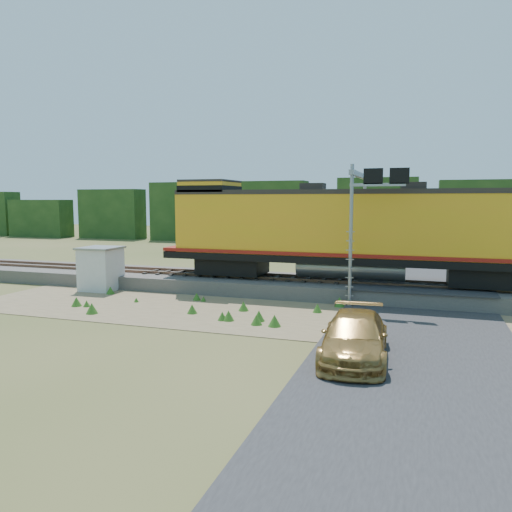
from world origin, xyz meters
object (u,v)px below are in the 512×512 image
(shed, at_px, (101,268))
(car, at_px, (355,337))
(locomotive, at_px, (345,230))
(signal_gantry, at_px, (364,200))

(shed, bearing_deg, car, -28.67)
(locomotive, height_order, signal_gantry, signal_gantry)
(locomotive, relative_size, signal_gantry, 3.03)
(locomotive, relative_size, car, 4.10)
(signal_gantry, bearing_deg, car, -84.70)
(shed, xyz_separation_m, car, (15.82, -8.21, -0.54))
(shed, bearing_deg, locomotive, 10.12)
(signal_gantry, height_order, car, signal_gantry)
(locomotive, height_order, shed, locomotive)
(signal_gantry, bearing_deg, locomotive, 147.78)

